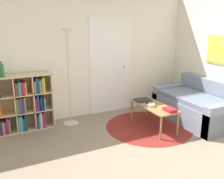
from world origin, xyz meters
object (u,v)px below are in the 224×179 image
couch (197,106)px  bottle_middle (2,70)px  bowl (151,105)px  bookshelf (23,104)px  coffee_table (154,108)px  floor_lamp (68,52)px  laptop (143,100)px

couch → bottle_middle: size_ratio=5.94×
couch → bowl: (-1.11, 0.01, 0.18)m
bookshelf → coffee_table: size_ratio=1.00×
floor_lamp → bowl: bearing=-36.5°
floor_lamp → coffee_table: bearing=-33.1°
floor_lamp → laptop: (1.29, -0.53, -0.93)m
bookshelf → floor_lamp: bearing=-9.0°
laptop → bottle_middle: bottle_middle is taller
bookshelf → couch: 3.34m
bowl → couch: bearing=-0.8°
floor_lamp → bottle_middle: bearing=174.6°
floor_lamp → laptop: 1.68m
floor_lamp → coffee_table: 1.86m
floor_lamp → laptop: bearing=-22.2°
floor_lamp → laptop: floor_lamp is taller
floor_lamp → couch: (2.33, -0.92, -1.10)m
bookshelf → bowl: size_ratio=7.40×
couch → bookshelf: bearing=161.6°
bottle_middle → floor_lamp: bearing=-5.4°
laptop → bowl: bearing=-100.3°
floor_lamp → laptop: size_ratio=5.93×
bookshelf → laptop: size_ratio=3.33×
laptop → couch: bearing=-20.7°
bookshelf → coffee_table: bearing=-24.8°
couch → bottle_middle: bottle_middle is taller
coffee_table → laptop: bearing=93.8°
couch → laptop: (-1.04, 0.39, 0.17)m
couch → coffee_table: couch is taller
laptop → floor_lamp: bearing=157.8°
coffee_table → laptop: size_ratio=3.33×
floor_lamp → couch: size_ratio=1.13×
coffee_table → laptop: 0.34m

